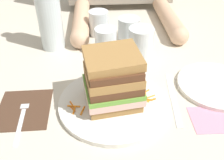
{
  "coord_description": "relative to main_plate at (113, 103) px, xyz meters",
  "views": [
    {
      "loc": [
        -0.02,
        -0.45,
        0.41
      ],
      "look_at": [
        0.02,
        0.02,
        0.05
      ],
      "focal_mm": 40.05,
      "sensor_mm": 36.0,
      "label": 1
    }
  ],
  "objects": [
    {
      "name": "ground_plane",
      "position": [
        -0.02,
        0.01,
        -0.01
      ],
      "size": [
        3.0,
        3.0,
        0.0
      ],
      "primitive_type": "plane",
      "color": "beige"
    },
    {
      "name": "main_plate",
      "position": [
        0.0,
        0.0,
        0.0
      ],
      "size": [
        0.26,
        0.26,
        0.01
      ],
      "primitive_type": "cylinder",
      "color": "white",
      "rests_on": "ground_plane"
    },
    {
      "name": "sandwich",
      "position": [
        -0.0,
        0.0,
        0.07
      ],
      "size": [
        0.14,
        0.13,
        0.13
      ],
      "color": "#A87A42",
      "rests_on": "main_plate"
    },
    {
      "name": "carrot_shred_0",
      "position": [
        -0.09,
        -0.02,
        0.01
      ],
      "size": [
        0.01,
        0.02,
        0.0
      ],
      "primitive_type": "cylinder",
      "rotation": [
        0.0,
        1.57,
        5.34
      ],
      "color": "orange",
      "rests_on": "main_plate"
    },
    {
      "name": "carrot_shred_1",
      "position": [
        -0.07,
        -0.03,
        0.01
      ],
      "size": [
        0.01,
        0.03,
        0.0
      ],
      "primitive_type": "cylinder",
      "rotation": [
        0.0,
        1.57,
        4.41
      ],
      "color": "orange",
      "rests_on": "main_plate"
    },
    {
      "name": "carrot_shred_2",
      "position": [
        -0.09,
        -0.01,
        0.01
      ],
      "size": [
        0.03,
        0.01,
        0.0
      ],
      "primitive_type": "cylinder",
      "rotation": [
        0.0,
        1.57,
        6.13
      ],
      "color": "orange",
      "rests_on": "main_plate"
    },
    {
      "name": "carrot_shred_3",
      "position": [
        -0.09,
        -0.03,
        0.01
      ],
      "size": [
        0.01,
        0.03,
        0.0
      ],
      "primitive_type": "cylinder",
      "rotation": [
        0.0,
        1.57,
        4.6
      ],
      "color": "orange",
      "rests_on": "main_plate"
    },
    {
      "name": "carrot_shred_4",
      "position": [
        -0.1,
        -0.01,
        0.01
      ],
      "size": [
        0.01,
        0.02,
        0.0
      ],
      "primitive_type": "cylinder",
      "rotation": [
        0.0,
        1.57,
        5.17
      ],
      "color": "orange",
      "rests_on": "main_plate"
    },
    {
      "name": "carrot_shred_5",
      "position": [
        0.07,
        0.02,
        0.01
      ],
      "size": [
        0.03,
        0.01,
        0.0
      ],
      "primitive_type": "cylinder",
      "rotation": [
        0.0,
        1.57,
        2.95
      ],
      "color": "orange",
      "rests_on": "main_plate"
    },
    {
      "name": "carrot_shred_6",
      "position": [
        0.08,
        0.02,
        0.01
      ],
      "size": [
        0.03,
        0.02,
        0.0
      ],
      "primitive_type": "cylinder",
      "rotation": [
        0.0,
        1.57,
        3.71
      ],
      "color": "orange",
      "rests_on": "main_plate"
    },
    {
      "name": "carrot_shred_7",
      "position": [
        0.09,
        -0.0,
        0.01
      ],
      "size": [
        0.02,
        0.01,
        0.0
      ],
      "primitive_type": "cylinder",
      "rotation": [
        0.0,
        1.57,
        5.89
      ],
      "color": "orange",
      "rests_on": "main_plate"
    },
    {
      "name": "carrot_shred_8",
      "position": [
        0.07,
        0.01,
        0.01
      ],
      "size": [
        0.02,
        0.02,
        0.0
      ],
      "primitive_type": "cylinder",
      "rotation": [
        0.0,
        1.57,
        4.16
      ],
      "color": "orange",
      "rests_on": "main_plate"
    },
    {
      "name": "carrot_shred_9",
      "position": [
        0.07,
        -0.01,
        0.01
      ],
      "size": [
        0.03,
        0.01,
        0.0
      ],
      "primitive_type": "cylinder",
      "rotation": [
        0.0,
        1.57,
        6.14
      ],
      "color": "orange",
      "rests_on": "main_plate"
    },
    {
      "name": "carrot_shred_10",
      "position": [
        0.09,
        -0.01,
        0.01
      ],
      "size": [
        0.03,
        0.01,
        0.0
      ],
      "primitive_type": "cylinder",
      "rotation": [
        0.0,
        1.57,
        3.44
      ],
      "color": "orange",
      "rests_on": "main_plate"
    },
    {
      "name": "carrot_shred_11",
      "position": [
        0.09,
        0.0,
        0.01
      ],
      "size": [
        0.03,
        0.01,
        0.0
      ],
      "primitive_type": "cylinder",
      "rotation": [
        0.0,
        1.57,
        0.39
      ],
      "color": "orange",
      "rests_on": "main_plate"
    },
    {
      "name": "carrot_shred_12",
      "position": [
        0.08,
        0.0,
        0.01
      ],
      "size": [
        0.0,
        0.03,
        0.0
      ],
      "primitive_type": "cylinder",
      "rotation": [
        0.0,
        1.57,
        4.66
      ],
      "color": "orange",
      "rests_on": "main_plate"
    },
    {
      "name": "carrot_shred_13",
      "position": [
        0.06,
        0.01,
        0.01
      ],
      "size": [
        0.03,
        0.0,
        0.0
      ],
      "primitive_type": "cylinder",
      "rotation": [
        0.0,
        1.57,
        0.04
      ],
      "color": "orange",
      "rests_on": "main_plate"
    },
    {
      "name": "napkin_dark",
      "position": [
        -0.21,
        -0.0,
        -0.0
      ],
      "size": [
        0.12,
        0.14,
        0.0
      ],
      "primitive_type": "cube",
      "rotation": [
        0.0,
        0.0,
        0.01
      ],
      "color": "#4C3323",
      "rests_on": "ground_plane"
    },
    {
      "name": "fork",
      "position": [
        -0.21,
        -0.02,
        -0.0
      ],
      "size": [
        0.02,
        0.17,
        0.0
      ],
      "color": "silver",
      "rests_on": "napkin_dark"
    },
    {
      "name": "knife",
      "position": [
        0.15,
        0.01,
        -0.0
      ],
      "size": [
        0.04,
        0.2,
        0.0
      ],
      "color": "silver",
      "rests_on": "ground_plane"
    },
    {
      "name": "juice_glass",
      "position": [
        0.1,
        0.2,
        0.04
      ],
      "size": [
        0.07,
        0.07,
        0.1
      ],
      "color": "white",
      "rests_on": "ground_plane"
    },
    {
      "name": "water_bottle",
      "position": [
        -0.17,
        0.29,
        0.12
      ],
      "size": [
        0.07,
        0.07,
        0.28
      ],
      "color": "silver",
      "rests_on": "ground_plane"
    },
    {
      "name": "empty_tumbler_0",
      "position": [
        -0.02,
        0.37,
        0.04
      ],
      "size": [
        0.07,
        0.07,
        0.09
      ],
      "primitive_type": "cylinder",
      "color": "silver",
      "rests_on": "ground_plane"
    },
    {
      "name": "empty_tumbler_1",
      "position": [
        0.08,
        0.32,
        0.03
      ],
      "size": [
        0.07,
        0.07,
        0.08
      ],
      "primitive_type": "cylinder",
      "color": "silver",
      "rests_on": "ground_plane"
    },
    {
      "name": "empty_tumbler_2",
      "position": [
        -0.01,
        0.24,
        0.04
      ],
      "size": [
        0.07,
        0.07,
        0.08
      ],
      "primitive_type": "cylinder",
      "color": "silver",
      "rests_on": "ground_plane"
    },
    {
      "name": "side_plate",
      "position": [
        0.28,
        0.05,
        -0.0
      ],
      "size": [
        0.2,
        0.2,
        0.01
      ],
      "primitive_type": "cylinder",
      "color": "white",
      "rests_on": "ground_plane"
    },
    {
      "name": "napkin_pink",
      "position": [
        0.22,
        -0.06,
        -0.0
      ],
      "size": [
        0.09,
        0.09,
        0.0
      ],
      "primitive_type": "cube",
      "rotation": [
        0.0,
        0.0,
        -0.03
      ],
      "color": "pink",
      "rests_on": "ground_plane"
    }
  ]
}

